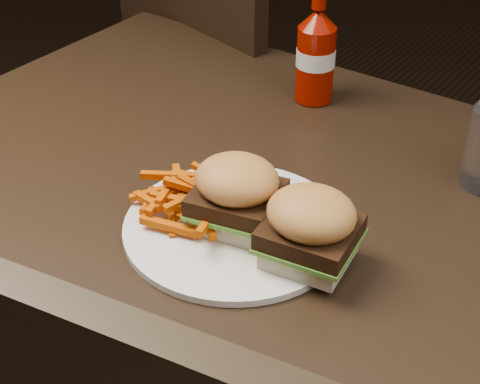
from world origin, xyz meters
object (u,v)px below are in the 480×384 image
Objects in this scene: plate at (235,227)px; ketchup_bottle at (315,64)px; dining_table at (292,226)px; chair_far at (263,130)px.

plate is 0.36m from ketchup_bottle.
dining_table is 2.66× the size of chair_far.
dining_table reaches higher than chair_far.
ketchup_bottle reaches higher than dining_table.
plate is at bearing -74.18° from ketchup_bottle.
chair_far is at bearing 121.31° from plate.
ketchup_bottle is (-0.10, 0.34, 0.06)m from plate.
chair_far is at bearing 133.11° from ketchup_bottle.
dining_table is at bearing 140.50° from chair_far.
dining_table is 0.08m from plate.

